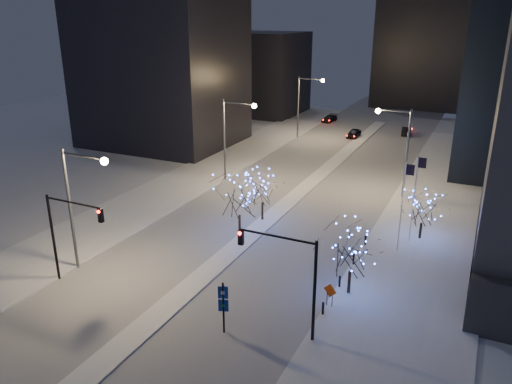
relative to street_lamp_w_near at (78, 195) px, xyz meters
The scene contains 25 objects.
ground 11.23m from the street_lamp_w_near, 12.61° to the right, with size 160.00×160.00×0.00m, color silver.
road 34.80m from the street_lamp_w_near, 74.85° to the left, with size 20.00×130.00×0.02m, color #9FA4AD.
median 30.09m from the street_lamp_w_near, 72.30° to the left, with size 2.00×80.00×0.15m, color white.
east_sidewalk 30.63m from the street_lamp_w_near, 36.94° to the left, with size 10.00×90.00×0.15m, color white.
west_sidewalk 19.77m from the street_lamp_w_near, 105.71° to the left, with size 8.00×90.00×0.15m, color white.
filler_west_near 42.87m from the street_lamp_w_near, 116.64° to the left, with size 22.00×18.00×24.00m, color black.
filler_west_far 70.12m from the street_lamp_w_near, 104.09° to the left, with size 18.00×16.00×16.00m, color black.
horizon_block 92.38m from the street_lamp_w_near, 80.58° to the left, with size 24.00×14.00×42.00m, color black.
street_lamp_w_near is the anchor object (origin of this frame).
street_lamp_w_mid 25.00m from the street_lamp_w_near, 90.00° to the left, with size 4.40×0.56×10.00m.
street_lamp_w_far 50.00m from the street_lamp_w_near, 90.00° to the left, with size 4.40×0.56×10.00m.
street_lamp_east 33.85m from the street_lamp_w_near, 55.81° to the left, with size 3.90×0.56×10.00m.
traffic_signal_west 2.70m from the street_lamp_w_near, 76.04° to the right, with size 5.26×0.43×7.00m.
traffic_signal_east 17.99m from the street_lamp_w_near, ahead, with size 5.26×0.43×7.00m.
flagpoles 27.07m from the street_lamp_w_near, 34.36° to the left, with size 1.35×2.60×8.00m.
bollards 21.57m from the street_lamp_w_near, 22.69° to the left, with size 0.16×12.16×0.90m.
car_near 54.77m from the street_lamp_w_near, 82.15° to the left, with size 1.69×4.21×1.43m, color black.
car_mid 61.79m from the street_lamp_w_near, 75.87° to the left, with size 1.48×4.26×1.40m, color black.
car_far 64.73m from the street_lamp_w_near, 90.06° to the left, with size 1.78×4.37×1.27m, color black.
holiday_tree_median_near 13.57m from the street_lamp_w_near, 50.97° to the left, with size 5.29×5.29×6.55m.
holiday_tree_median_far 17.82m from the street_lamp_w_near, 61.21° to the left, with size 4.19×4.19×4.75m.
holiday_tree_plaza_near 20.93m from the street_lamp_w_near, 15.32° to the left, with size 4.46×4.46×5.34m.
holiday_tree_plaza_far 29.39m from the street_lamp_w_near, 36.96° to the left, with size 4.87×4.87×4.54m.
wayfinding_sign 14.79m from the street_lamp_w_near, 10.45° to the right, with size 0.64×0.31×3.67m.
construction_sign 20.20m from the street_lamp_w_near, ahead, with size 1.03×0.37×1.77m.
Camera 1 is at (18.63, -24.46, 19.60)m, focal length 35.00 mm.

